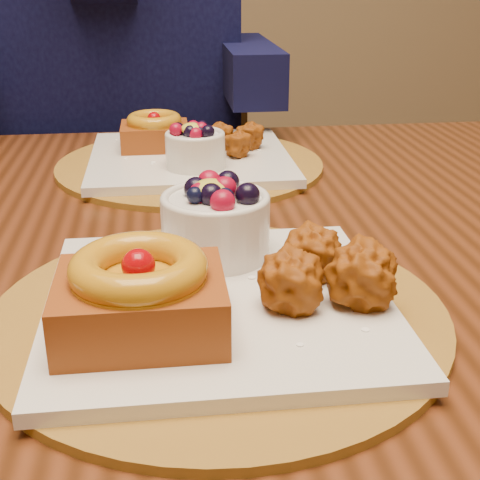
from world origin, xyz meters
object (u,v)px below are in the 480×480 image
place_setting_far (189,154)px  dining_table (202,283)px  place_setting_near (213,282)px  chair_far (157,218)px

place_setting_far → dining_table: bearing=-89.5°
place_setting_near → dining_table: bearing=89.0°
place_setting_far → place_setting_near: bearing=-90.3°
place_setting_near → chair_far: 1.03m
dining_table → place_setting_far: place_setting_far is taller
place_setting_near → place_setting_far: place_setting_near is taller
dining_table → chair_far: chair_far is taller
dining_table → place_setting_near: place_setting_near is taller
chair_far → dining_table: bearing=-76.7°
place_setting_near → place_setting_far: size_ratio=1.00×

